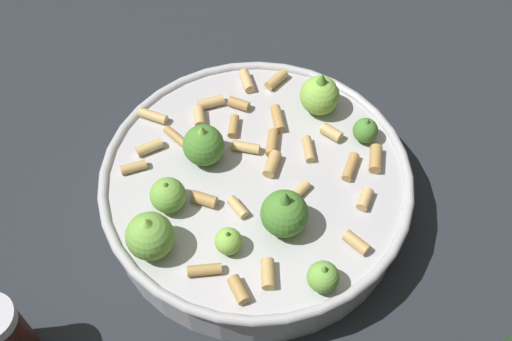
% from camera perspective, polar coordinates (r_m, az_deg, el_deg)
% --- Properties ---
extents(ground_plane, '(2.40, 2.40, 0.00)m').
position_cam_1_polar(ground_plane, '(0.70, 0.00, -3.14)').
color(ground_plane, '#23282D').
extents(cooking_pan, '(0.33, 0.33, 0.12)m').
position_cam_1_polar(cooking_pan, '(0.67, -0.08, -1.57)').
color(cooking_pan, '#B7B7BC').
rests_on(cooking_pan, ground).
extents(pepper_shaker, '(0.05, 0.05, 0.09)m').
position_cam_1_polar(pepper_shaker, '(0.63, -21.85, -13.61)').
color(pepper_shaker, '#33140F').
rests_on(pepper_shaker, ground).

